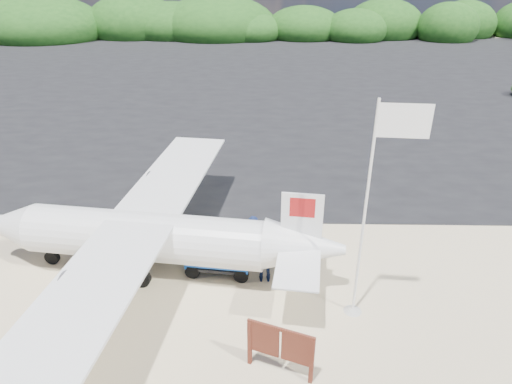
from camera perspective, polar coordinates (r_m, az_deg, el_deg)
ground at (r=15.08m, az=-3.36°, el=-13.78°), size 160.00×160.00×0.00m
asphalt_apron at (r=42.52m, az=-0.37°, el=13.79°), size 90.00×50.00×0.04m
vegetation_band at (r=67.08m, az=0.20°, el=18.76°), size 124.00×8.00×4.40m
baggage_cart at (r=16.44m, az=-4.55°, el=-9.83°), size 2.53×1.63×1.19m
flagpole at (r=15.12m, az=11.97°, el=-14.34°), size 1.41×0.68×6.82m
signboard at (r=13.15m, az=2.94°, el=-21.56°), size 1.88×0.85×1.60m
crew_a at (r=16.32m, az=-0.44°, el=-5.93°), size 0.82×0.68×1.91m
crew_b at (r=16.35m, az=-0.96°, el=-6.73°), size 0.74×0.58×1.50m
crew_c at (r=15.49m, az=1.19°, el=-8.53°), size 0.99×0.43×1.67m
aircraft_large at (r=37.67m, az=16.67°, el=10.90°), size 16.72×16.72×4.48m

